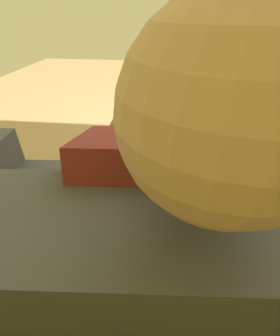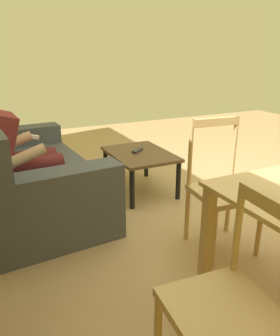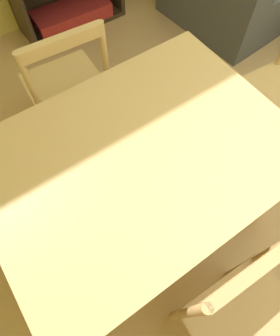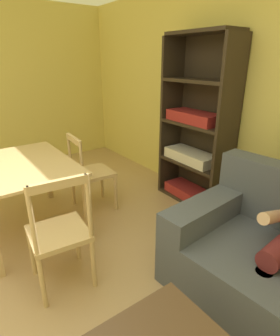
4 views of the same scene
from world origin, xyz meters
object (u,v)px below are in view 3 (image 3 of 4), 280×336
(dining_table, at_px, (140,166))
(dining_chair_by_doorway, at_px, (247,323))
(dining_chair_facing_couch, at_px, (279,95))
(dining_chair_near_wall, at_px, (68,89))

(dining_table, xyz_separation_m, dining_chair_by_doorway, (0.00, -0.73, -0.18))
(dining_chair_facing_couch, xyz_separation_m, dining_chair_by_doorway, (-0.95, -0.72, -0.02))
(dining_table, distance_m, dining_chair_by_doorway, 0.75)
(dining_chair_near_wall, bearing_deg, dining_chair_facing_couch, -37.48)
(dining_chair_facing_couch, relative_size, dining_chair_by_doorway, 1.07)
(dining_chair_by_doorway, bearing_deg, dining_chair_facing_couch, 37.32)
(dining_chair_near_wall, height_order, dining_chair_by_doorway, dining_chair_near_wall)
(dining_table, height_order, dining_chair_near_wall, dining_chair_near_wall)
(dining_chair_near_wall, bearing_deg, dining_table, -89.83)
(dining_table, height_order, dining_chair_facing_couch, dining_chair_facing_couch)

